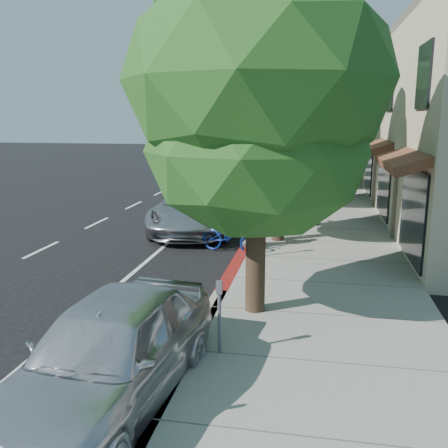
% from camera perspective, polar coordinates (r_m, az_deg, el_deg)
% --- Properties ---
extents(ground, '(120.00, 120.00, 0.00)m').
position_cam_1_polar(ground, '(12.41, 0.51, -6.71)').
color(ground, black).
rests_on(ground, ground).
extents(sidewalk, '(4.60, 56.00, 0.15)m').
position_cam_1_polar(sidewalk, '(19.96, 11.05, 0.57)').
color(sidewalk, gray).
rests_on(sidewalk, ground).
extents(curb, '(0.30, 56.00, 0.15)m').
position_cam_1_polar(curb, '(20.06, 4.47, 0.82)').
color(curb, '#9E998E').
rests_on(curb, ground).
extents(curb_red_segment, '(0.32, 4.00, 0.15)m').
position_cam_1_polar(curb_red_segment, '(13.32, 1.26, -5.03)').
color(curb_red_segment, maroon).
rests_on(curb_red_segment, ground).
extents(street_tree_0, '(5.07, 5.07, 7.54)m').
position_cam_1_polar(street_tree_0, '(9.64, 3.89, 15.33)').
color(street_tree_0, black).
rests_on(street_tree_0, ground).
extents(street_tree_1, '(4.65, 4.65, 7.53)m').
position_cam_1_polar(street_tree_1, '(15.61, 6.54, 14.39)').
color(street_tree_1, black).
rests_on(street_tree_1, ground).
extents(street_tree_2, '(4.29, 4.29, 7.18)m').
position_cam_1_polar(street_tree_2, '(21.59, 7.69, 13.24)').
color(street_tree_2, black).
rests_on(street_tree_2, ground).
extents(street_tree_3, '(5.60, 5.60, 8.44)m').
position_cam_1_polar(street_tree_3, '(27.61, 8.39, 14.36)').
color(street_tree_3, black).
rests_on(street_tree_3, ground).
extents(street_tree_4, '(4.03, 4.03, 7.15)m').
position_cam_1_polar(street_tree_4, '(33.58, 8.77, 12.86)').
color(street_tree_4, black).
rests_on(street_tree_4, ground).
extents(street_tree_5, '(5.16, 5.16, 7.38)m').
position_cam_1_polar(street_tree_5, '(39.58, 9.06, 12.62)').
color(street_tree_5, black).
rests_on(street_tree_5, ground).
extents(cyclist, '(0.52, 0.70, 1.73)m').
position_cam_1_polar(cyclist, '(15.02, 3.02, 0.06)').
color(cyclist, silver).
rests_on(cyclist, ground).
extents(bicycle, '(2.12, 1.37, 1.05)m').
position_cam_1_polar(bicycle, '(14.88, 0.80, -1.38)').
color(bicycle, navy).
rests_on(bicycle, ground).
extents(silver_suv, '(3.25, 6.03, 1.61)m').
position_cam_1_polar(silver_suv, '(17.87, -3.38, 1.81)').
color(silver_suv, '#ADADB2').
rests_on(silver_suv, ground).
extents(dark_sedan, '(2.06, 4.64, 1.48)m').
position_cam_1_polar(dark_sedan, '(26.32, 4.49, 5.01)').
color(dark_sedan, black).
rests_on(dark_sedan, ground).
extents(white_pickup, '(2.42, 5.15, 1.45)m').
position_cam_1_polar(white_pickup, '(28.15, 2.22, 5.48)').
color(white_pickup, white).
rests_on(white_pickup, ground).
extents(dark_suv_far, '(2.87, 5.59, 1.82)m').
position_cam_1_polar(dark_suv_far, '(35.17, 4.61, 7.10)').
color(dark_suv_far, black).
rests_on(dark_suv_far, ground).
extents(near_car_a, '(2.31, 4.81, 1.59)m').
position_cam_1_polar(near_car_a, '(7.40, -12.93, -14.01)').
color(near_car_a, silver).
rests_on(near_car_a, ground).
extents(pedestrian, '(0.98, 0.77, 1.98)m').
position_cam_1_polar(pedestrian, '(18.35, 9.54, 3.00)').
color(pedestrian, black).
rests_on(pedestrian, sidewalk).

